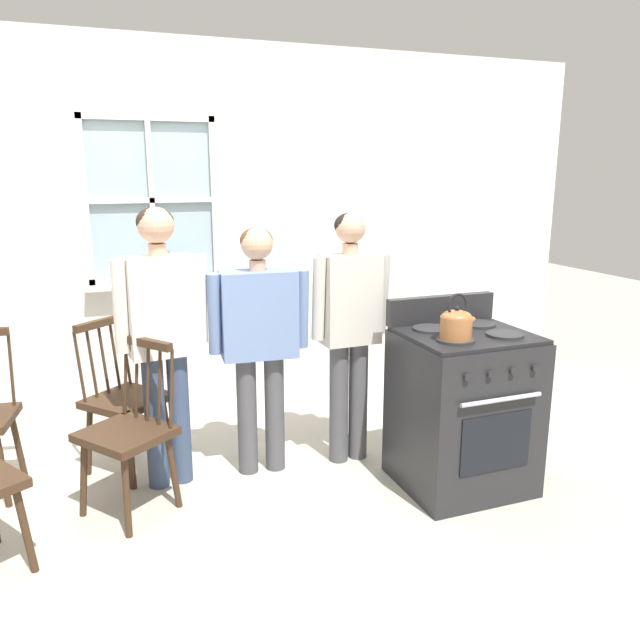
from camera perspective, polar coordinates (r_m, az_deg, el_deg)
The scene contains 10 objects.
ground_plane at distance 3.72m, azimuth -6.87°, elevation -15.78°, with size 16.00×16.00×0.00m, color #B2AD9E.
wall_back at distance 4.65m, azimuth -11.43°, elevation 7.37°, with size 6.40×0.16×2.70m.
chair_by_window at distance 4.01m, azimuth -17.48°, elevation -7.03°, with size 0.58×0.58×0.94m.
chair_near_stove at distance 3.53m, azimuth -17.05°, elevation -9.89°, with size 0.57×0.58×0.94m.
person_elderly_left at distance 3.60m, azimuth -14.26°, elevation -0.31°, with size 0.53×0.25×1.62m.
person_teen_center at distance 3.69m, azimuth -5.60°, elevation -0.85°, with size 0.60×0.25×1.50m.
person_adult_right at distance 3.83m, azimuth 2.71°, elevation 0.12°, with size 0.50×0.22×1.57m.
stove at distance 3.74m, azimuth 12.88°, elevation -7.85°, with size 0.70×0.68×1.08m.
kettle at distance 3.39m, azimuth 12.36°, elevation -0.28°, with size 0.21×0.17×0.25m.
potted_plant at distance 4.56m, azimuth -13.70°, elevation 4.33°, with size 0.16×0.16×0.25m.
Camera 1 is at (-0.74, -3.16, 1.81)m, focal length 35.00 mm.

